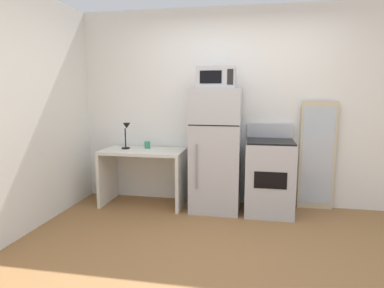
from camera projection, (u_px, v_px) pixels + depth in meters
ground_plane at (226, 260)px, 3.02m from camera, size 12.00×12.00×0.00m
wall_back_white at (238, 108)px, 4.47m from camera, size 5.00×0.10×2.60m
wall_left_brick at (1, 114)px, 3.23m from camera, size 0.10×4.00×2.60m
desk at (143, 167)px, 4.46m from camera, size 1.09×0.59×0.75m
desk_lamp at (126, 131)px, 4.45m from camera, size 0.14×0.12×0.35m
coffee_mug at (147, 145)px, 4.54m from camera, size 0.08×0.08×0.09m
refrigerator at (216, 150)px, 4.25m from camera, size 0.62×0.61×1.56m
microwave at (217, 78)px, 4.08m from camera, size 0.46×0.35×0.26m
oven_range at (269, 176)px, 4.16m from camera, size 0.59×0.61×1.10m
leaning_mirror at (317, 156)px, 4.27m from camera, size 0.44×0.03×1.40m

